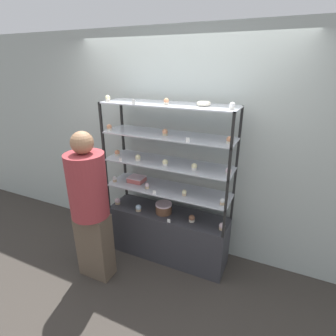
{
  "coord_description": "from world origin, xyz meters",
  "views": [
    {
      "loc": [
        1.11,
        -2.4,
        2.23
      ],
      "look_at": [
        0.0,
        0.0,
        1.17
      ],
      "focal_mm": 28.0,
      "sensor_mm": 36.0,
      "label": 1
    }
  ],
  "objects": [
    {
      "name": "price_tag_2",
      "position": [
        -0.49,
        -0.18,
        1.25
      ],
      "size": [
        0.04,
        0.0,
        0.04
      ],
      "color": "white",
      "rests_on": "display_riser_middle"
    },
    {
      "name": "ground_plane",
      "position": [
        0.0,
        0.0,
        0.0
      ],
      "size": [
        20.0,
        20.0,
        0.0
      ],
      "primitive_type": "plane",
      "color": "#38332D"
    },
    {
      "name": "price_tag_4",
      "position": [
        -0.28,
        -0.18,
        1.88
      ],
      "size": [
        0.04,
        0.0,
        0.04
      ],
      "color": "white",
      "rests_on": "display_riser_top"
    },
    {
      "name": "cupcake_4",
      "position": [
        -0.65,
        -0.1,
        0.95
      ],
      "size": [
        0.05,
        0.05,
        0.07
      ],
      "color": "#CCB28C",
      "rests_on": "display_riser_lower"
    },
    {
      "name": "display_base",
      "position": [
        0.0,
        0.0,
        0.3
      ],
      "size": [
        1.41,
        0.41,
        0.6
      ],
      "color": "#333338",
      "rests_on": "ground_plane"
    },
    {
      "name": "display_riser_upper",
      "position": [
        0.0,
        0.0,
        1.52
      ],
      "size": [
        1.41,
        0.41,
        0.31
      ],
      "color": "black",
      "rests_on": "display_riser_middle"
    },
    {
      "name": "cupcake_2",
      "position": [
        0.31,
        -0.05,
        0.64
      ],
      "size": [
        0.07,
        0.07,
        0.08
      ],
      "color": "beige",
      "rests_on": "display_base"
    },
    {
      "name": "cupcake_14",
      "position": [
        -0.01,
        -0.04,
        1.57
      ],
      "size": [
        0.06,
        0.06,
        0.07
      ],
      "color": "#CCB28C",
      "rests_on": "display_riser_upper"
    },
    {
      "name": "cupcake_5",
      "position": [
        -0.22,
        -0.09,
        0.95
      ],
      "size": [
        0.05,
        0.05,
        0.07
      ],
      "color": "#CCB28C",
      "rests_on": "display_riser_lower"
    },
    {
      "name": "cupcake_13",
      "position": [
        -0.66,
        -0.1,
        1.57
      ],
      "size": [
        0.06,
        0.06,
        0.07
      ],
      "color": "beige",
      "rests_on": "display_riser_upper"
    },
    {
      "name": "cupcake_9",
      "position": [
        -0.33,
        -0.08,
        1.26
      ],
      "size": [
        0.06,
        0.06,
        0.07
      ],
      "color": "beige",
      "rests_on": "display_riser_middle"
    },
    {
      "name": "cupcake_16",
      "position": [
        -0.65,
        -0.1,
        1.88
      ],
      "size": [
        0.05,
        0.05,
        0.06
      ],
      "color": "beige",
      "rests_on": "display_riser_top"
    },
    {
      "name": "price_tag_3",
      "position": [
        0.29,
        -0.18,
        1.56
      ],
      "size": [
        0.04,
        0.0,
        0.04
      ],
      "color": "white",
      "rests_on": "display_riser_upper"
    },
    {
      "name": "cupcake_6",
      "position": [
        0.23,
        -0.08,
        0.95
      ],
      "size": [
        0.05,
        0.05,
        0.07
      ],
      "color": "#CCB28C",
      "rests_on": "display_riser_lower"
    },
    {
      "name": "cupcake_12",
      "position": [
        0.66,
        -0.05,
        1.26
      ],
      "size": [
        0.06,
        0.06,
        0.07
      ],
      "color": "white",
      "rests_on": "display_riser_middle"
    },
    {
      "name": "cupcake_11",
      "position": [
        0.32,
        -0.07,
        1.26
      ],
      "size": [
        0.06,
        0.06,
        0.07
      ],
      "color": "white",
      "rests_on": "display_riser_middle"
    },
    {
      "name": "cupcake_1",
      "position": [
        -0.33,
        -0.11,
        0.64
      ],
      "size": [
        0.07,
        0.07,
        0.08
      ],
      "color": "#CCB28C",
      "rests_on": "display_base"
    },
    {
      "name": "cupcake_15",
      "position": [
        0.65,
        -0.06,
        1.57
      ],
      "size": [
        0.06,
        0.06,
        0.07
      ],
      "color": "beige",
      "rests_on": "display_riser_upper"
    },
    {
      "name": "donut_glazed",
      "position": [
        0.36,
        0.02,
        1.87
      ],
      "size": [
        0.13,
        0.13,
        0.04
      ],
      "color": "#EFE5CC",
      "rests_on": "display_riser_top"
    },
    {
      "name": "layer_cake_centerpiece",
      "position": [
        -0.05,
        -0.02,
        0.66
      ],
      "size": [
        0.19,
        0.19,
        0.12
      ],
      "color": "brown",
      "rests_on": "display_base"
    },
    {
      "name": "cupcake_8",
      "position": [
        -0.63,
        -0.03,
        1.26
      ],
      "size": [
        0.06,
        0.06,
        0.07
      ],
      "color": "beige",
      "rests_on": "display_riser_middle"
    },
    {
      "name": "price_tag_0",
      "position": [
        0.09,
        -0.18,
        0.63
      ],
      "size": [
        0.04,
        0.0,
        0.04
      ],
      "color": "white",
      "rests_on": "display_base"
    },
    {
      "name": "cupcake_0",
      "position": [
        -0.65,
        -0.07,
        0.64
      ],
      "size": [
        0.07,
        0.07,
        0.08
      ],
      "color": "#CCB28C",
      "rests_on": "display_base"
    },
    {
      "name": "cupcake_10",
      "position": [
        0.01,
        -0.09,
        1.26
      ],
      "size": [
        0.06,
        0.06,
        0.07
      ],
      "color": "white",
      "rests_on": "display_riser_middle"
    },
    {
      "name": "sheet_cake_frosted",
      "position": [
        -0.42,
        0.02,
        0.95
      ],
      "size": [
        0.19,
        0.16,
        0.06
      ],
      "color": "#C66660",
      "rests_on": "display_riser_lower"
    },
    {
      "name": "display_riser_top",
      "position": [
        0.0,
        0.0,
        1.83
      ],
      "size": [
        1.41,
        0.41,
        0.31
      ],
      "color": "black",
      "rests_on": "display_riser_upper"
    },
    {
      "name": "display_riser_middle",
      "position": [
        0.0,
        0.0,
        1.21
      ],
      "size": [
        1.41,
        0.41,
        0.31
      ],
      "color": "black",
      "rests_on": "display_riser_lower"
    },
    {
      "name": "cupcake_18",
      "position": [
        0.65,
        -0.07,
        1.88
      ],
      "size": [
        0.05,
        0.05,
        0.06
      ],
      "color": "white",
      "rests_on": "display_riser_top"
    },
    {
      "name": "cupcake_17",
      "position": [
        0.01,
        -0.07,
        1.88
      ],
      "size": [
        0.05,
        0.05,
        0.06
      ],
      "color": "beige",
      "rests_on": "display_riser_top"
    },
    {
      "name": "price_tag_1",
      "position": [
        -0.08,
        -0.18,
        0.94
      ],
      "size": [
        0.04,
        0.0,
        0.04
      ],
      "color": "white",
      "rests_on": "display_riser_lower"
    },
    {
      "name": "back_wall",
      "position": [
        0.0,
        0.35,
        1.3
      ],
      "size": [
        8.0,
        0.05,
        2.6
      ],
      "color": "#A8B2AD",
      "rests_on": "ground_plane"
    },
    {
      "name": "cupcake_7",
      "position": [
        0.64,
        -0.1,
        0.95
      ],
      "size": [
        0.05,
        0.05,
        0.07
      ],
      "color": "#CCB28C",
      "rests_on": "display_riser_lower"
    },
    {
      "name": "cupcake_3",
      "position": [
        0.65,
        -0.06,
        0.64
      ],
      "size": [
        0.07,
        0.07,
        0.08
      ],
      "color": "#CCB28C",
      "rests_on": "display_base"
    },
    {
      "name": "display_riser_lower",
      "position": [
        0.0,
        0.0,
        0.9
      ],
      "size": [
        1.41,
        0.41,
        0.31
      ],
      "color": "black",
      "rests_on": "display_base"
    },
    {
      "name": "customer_figure",
      "position": [
        -0.6,
        -0.61,
        0.88
      ],
      "size": [
        0.39,
        0.39,
        1.65
      ],
      "color": "brown",
      "rests_on": "ground_plane"
    }
  ]
}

